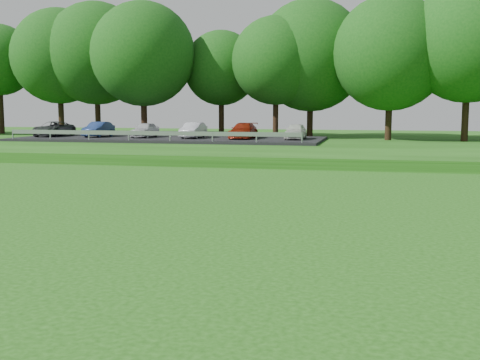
# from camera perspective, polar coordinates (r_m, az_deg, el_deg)

# --- Properties ---
(parking_lot) EXTENTS (24.00, 9.00, 1.38)m
(parking_lot) POSITION_cam_1_polar(r_m,az_deg,el_deg) (47.58, -7.20, 4.33)
(parking_lot) COLOR black
(parking_lot) RESTS_ON berm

